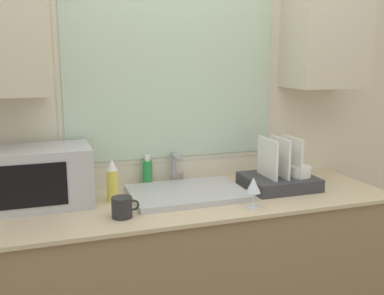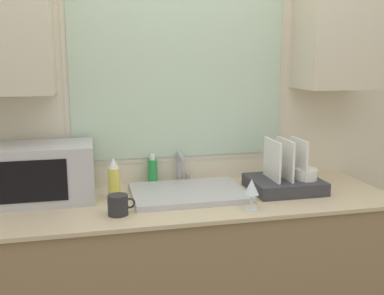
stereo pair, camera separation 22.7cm
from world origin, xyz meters
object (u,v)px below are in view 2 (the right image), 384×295
at_px(spray_bottle, 114,179).
at_px(wine_glass, 252,188).
at_px(dish_rack, 286,180).
at_px(soap_bottle, 153,172).
at_px(faucet, 181,165).
at_px(microwave, 43,173).
at_px(mug_near_sink, 118,205).

bearing_deg(spray_bottle, wine_glass, -26.46).
xyz_separation_m(dish_rack, soap_bottle, (-0.71, 0.27, 0.02)).
bearing_deg(soap_bottle, faucet, -5.18).
bearing_deg(dish_rack, soap_bottle, 158.96).
height_order(faucet, microwave, microwave).
distance_m(dish_rack, wine_glass, 0.39).
xyz_separation_m(faucet, dish_rack, (0.54, -0.26, -0.05)).
bearing_deg(spray_bottle, microwave, 171.04).
height_order(faucet, mug_near_sink, faucet).
xyz_separation_m(faucet, soap_bottle, (-0.16, 0.01, -0.03)).
bearing_deg(faucet, microwave, -169.72).
distance_m(spray_bottle, mug_near_sink, 0.26).
relative_size(dish_rack, wine_glass, 2.49).
xyz_separation_m(spray_bottle, wine_glass, (0.64, -0.32, 0.00)).
relative_size(faucet, microwave, 0.37).
height_order(soap_bottle, wine_glass, soap_bottle).
relative_size(faucet, mug_near_sink, 1.45).
relative_size(mug_near_sink, wine_glass, 0.85).
bearing_deg(soap_bottle, mug_near_sink, -116.50).
relative_size(microwave, wine_glass, 3.32).
bearing_deg(microwave, dish_rack, -5.33).
distance_m(dish_rack, mug_near_sink, 0.95).
xyz_separation_m(microwave, soap_bottle, (0.59, 0.15, -0.07)).
bearing_deg(wine_glass, microwave, 159.38).
bearing_deg(wine_glass, spray_bottle, 153.54).
height_order(dish_rack, soap_bottle, dish_rack).
relative_size(soap_bottle, mug_near_sink, 1.42).
height_order(faucet, wine_glass, faucet).
distance_m(microwave, dish_rack, 1.30).
bearing_deg(mug_near_sink, faucet, 48.49).
xyz_separation_m(microwave, dish_rack, (1.29, -0.12, -0.09)).
bearing_deg(faucet, mug_near_sink, -131.51).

